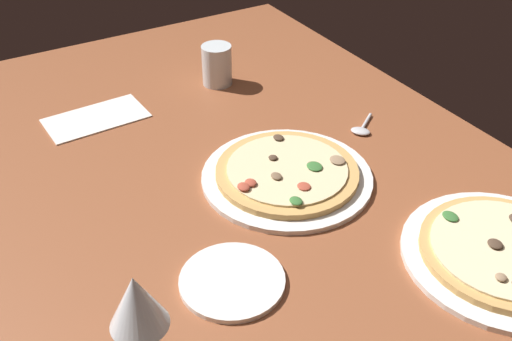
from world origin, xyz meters
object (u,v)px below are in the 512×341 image
at_px(paper_menu, 96,118).
at_px(spoon, 362,129).
at_px(side_plate, 232,281).
at_px(water_glass, 217,67).
at_px(pizza_main, 287,174).
at_px(wine_glass_far, 137,305).
at_px(pizza_side, 504,253).

relative_size(paper_menu, spoon, 2.39).
bearing_deg(spoon, paper_menu, 54.49).
bearing_deg(side_plate, water_glass, -25.60).
relative_size(pizza_main, wine_glass_far, 1.88).
relative_size(side_plate, spoon, 1.81).
bearing_deg(water_glass, wine_glass_far, 145.96).
bearing_deg(paper_menu, water_glass, -89.96).
bearing_deg(wine_glass_far, spoon, -62.17).
bearing_deg(paper_menu, wine_glass_far, 164.79).
bearing_deg(side_plate, pizza_side, -113.49).
bearing_deg(side_plate, paper_menu, 2.17).
relative_size(wine_glass_far, spoon, 1.91).
bearing_deg(pizza_side, pizza_main, 26.99).
relative_size(pizza_side, side_plate, 1.97).
bearing_deg(pizza_side, water_glass, 8.40).
xyz_separation_m(side_plate, paper_menu, (0.56, 0.02, -0.00)).
height_order(pizza_side, paper_menu, pizza_side).
distance_m(water_glass, side_plate, 0.64).
bearing_deg(pizza_main, water_glass, -9.31).
relative_size(pizza_side, paper_menu, 1.50).
bearing_deg(spoon, side_plate, 118.82).
bearing_deg(spoon, water_glass, 24.96).
bearing_deg(pizza_side, spoon, -6.65).
relative_size(pizza_main, paper_menu, 1.50).
height_order(wine_glass_far, paper_menu, wine_glass_far).
height_order(side_plate, paper_menu, side_plate).
height_order(water_glass, spoon, water_glass).
height_order(pizza_side, spoon, pizza_side).
xyz_separation_m(pizza_main, pizza_side, (-0.34, -0.18, 0.00)).
bearing_deg(pizza_side, paper_menu, 29.14).
relative_size(pizza_side, spoon, 3.58).
xyz_separation_m(wine_glass_far, side_plate, (0.08, -0.17, -0.12)).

